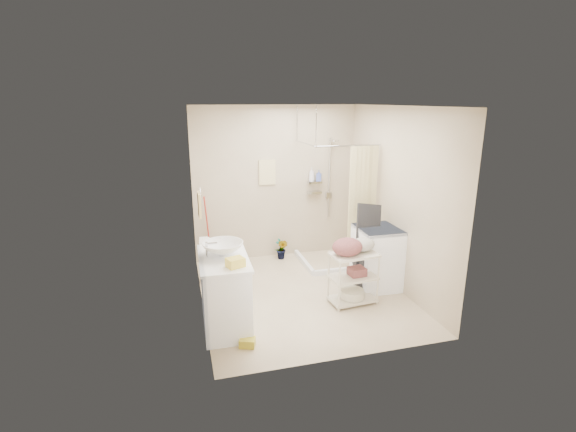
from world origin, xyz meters
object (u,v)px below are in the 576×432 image
object	(u,v)px
vanity	(225,292)
laundry_rack	(353,273)
washing_machine	(378,257)
toilet	(223,260)

from	to	relation	value
vanity	laundry_rack	bearing A→B (deg)	6.54
laundry_rack	vanity	bearing A→B (deg)	179.81
vanity	washing_machine	distance (m)	2.37
washing_machine	laundry_rack	bearing A→B (deg)	-143.53
toilet	laundry_rack	bearing A→B (deg)	-121.79
washing_machine	vanity	bearing A→B (deg)	-165.24
toilet	washing_machine	xyz separation A→B (m)	(2.18, -0.78, 0.11)
vanity	toilet	bearing A→B (deg)	86.28
toilet	washing_machine	bearing A→B (deg)	-105.41
vanity	washing_machine	size ratio (longest dim) A/B	1.12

